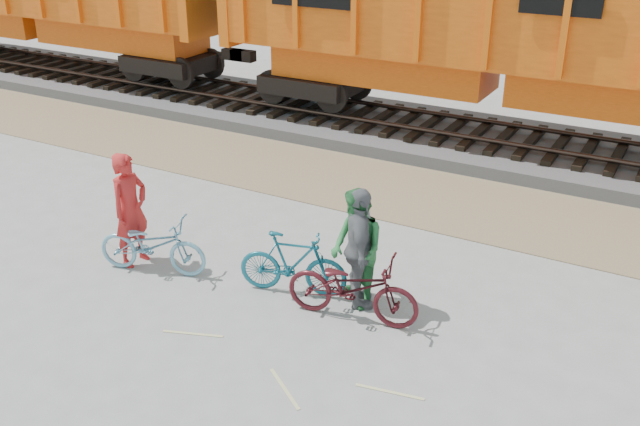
# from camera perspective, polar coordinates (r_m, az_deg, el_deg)

# --- Properties ---
(ground) EXTENTS (120.00, 120.00, 0.00)m
(ground) POSITION_cam_1_polar(r_m,az_deg,el_deg) (10.55, -3.10, -9.00)
(ground) COLOR #9E9E99
(ground) RESTS_ON ground
(gravel_strip) EXTENTS (120.00, 3.00, 0.02)m
(gravel_strip) POSITION_cam_1_polar(r_m,az_deg,el_deg) (14.92, 8.21, 1.36)
(gravel_strip) COLOR #927C5B
(gravel_strip) RESTS_ON ground
(ballast_bed) EXTENTS (120.00, 4.00, 0.30)m
(ballast_bed) POSITION_cam_1_polar(r_m,az_deg,el_deg) (17.98, 12.40, 5.59)
(ballast_bed) COLOR slate
(ballast_bed) RESTS_ON ground
(track) EXTENTS (120.00, 2.60, 0.24)m
(track) POSITION_cam_1_polar(r_m,az_deg,el_deg) (17.88, 12.50, 6.57)
(track) COLOR black
(track) RESTS_ON ballast_bed
(hopper_car_center) EXTENTS (14.00, 3.13, 4.65)m
(hopper_car_center) POSITION_cam_1_polar(r_m,az_deg,el_deg) (17.17, 14.79, 14.35)
(hopper_car_center) COLOR black
(hopper_car_center) RESTS_ON track
(bicycle_blue) EXTENTS (1.97, 1.14, 0.98)m
(bicycle_blue) POSITION_cam_1_polar(r_m,az_deg,el_deg) (12.02, -13.27, -2.51)
(bicycle_blue) COLOR #73B1CA
(bicycle_blue) RESTS_ON ground
(bicycle_teal) EXTENTS (1.79, 0.94, 1.03)m
(bicycle_teal) POSITION_cam_1_polar(r_m,az_deg,el_deg) (11.09, -2.19, -4.06)
(bicycle_teal) COLOR #176377
(bicycle_teal) RESTS_ON ground
(bicycle_maroon) EXTENTS (2.08, 0.99, 1.05)m
(bicycle_maroon) POSITION_cam_1_polar(r_m,az_deg,el_deg) (10.44, 2.62, -5.98)
(bicycle_maroon) COLOR #491319
(bicycle_maroon) RESTS_ON ground
(person_solo) EXTENTS (0.50, 0.74, 1.96)m
(person_solo) POSITION_cam_1_polar(r_m,az_deg,el_deg) (12.20, -14.93, 0.27)
(person_solo) COLOR red
(person_solo) RESTS_ON ground
(person_man) EXTENTS (1.15, 1.11, 1.87)m
(person_man) POSITION_cam_1_polar(r_m,az_deg,el_deg) (10.63, 2.96, -2.90)
(person_man) COLOR #297239
(person_man) RESTS_ON ground
(person_woman) EXTENTS (0.98, 1.20, 1.91)m
(person_woman) POSITION_cam_1_polar(r_m,az_deg,el_deg) (10.59, 3.16, -2.87)
(person_woman) COLOR slate
(person_woman) RESTS_ON ground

